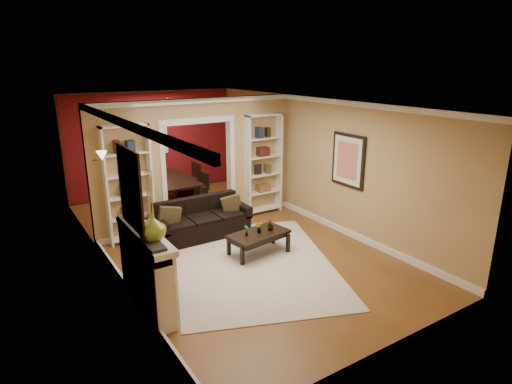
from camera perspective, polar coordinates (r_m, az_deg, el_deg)
floor at (r=8.59m, az=-3.98°, el=-6.45°), size 8.00×8.00×0.00m
ceiling at (r=7.92m, az=-4.38°, el=11.80°), size 8.00×8.00×0.00m
wall_back at (r=11.74m, az=-13.62°, el=6.37°), size 8.00×0.00×8.00m
wall_front at (r=5.18m, az=17.71°, el=-7.20°), size 8.00×0.00×8.00m
wall_left at (r=7.39m, az=-19.67°, el=-0.19°), size 0.00×8.00×8.00m
wall_right at (r=9.40m, az=7.99°, el=4.14°), size 0.00×8.00×8.00m
partition_wall at (r=9.19m, az=-7.77°, el=3.87°), size 4.50×0.15×2.70m
red_back_panel at (r=11.72m, az=-13.56°, el=6.21°), size 4.44×0.04×2.64m
dining_window at (r=11.65m, az=-13.57°, el=7.29°), size 0.78×0.03×0.98m
area_rug at (r=7.64m, az=-0.39°, el=-9.42°), size 3.80×4.41×0.01m
sofa at (r=8.69m, az=-7.26°, el=-3.56°), size 1.94×0.84×0.76m
pillow_left at (r=8.35m, az=-11.52°, el=-3.15°), size 0.43×0.15×0.42m
pillow_right at (r=8.91m, az=-3.25°, el=-1.64°), size 0.41×0.24×0.40m
coffee_table at (r=7.91m, az=0.35°, el=-6.87°), size 1.19×0.77×0.42m
plant_left at (r=7.66m, az=-1.28°, el=-5.13°), size 0.13×0.13×0.21m
plant_center at (r=7.79m, az=0.35°, el=-4.81°), size 0.13×0.13×0.19m
plant_right at (r=7.92m, az=1.93°, el=-4.34°), size 0.17×0.17×0.22m
bookshelf_left at (r=8.57m, az=-16.64°, el=0.97°), size 0.90×0.30×2.30m
bookshelf_right at (r=9.83m, az=0.92°, el=3.67°), size 0.90×0.30×2.30m
fireplace at (r=6.35m, az=-14.31°, el=-10.00°), size 0.32×1.70×1.16m
vase at (r=5.72m, az=-13.68°, el=-4.57°), size 0.42×0.42×0.38m
mirror at (r=5.87m, az=-16.45°, el=0.42°), size 0.03×0.95×1.10m
wall_sconce at (r=7.82m, az=-20.26°, el=4.29°), size 0.18×0.18×0.22m
framed_art at (r=8.61m, az=12.15°, el=4.13°), size 0.04×0.85×1.05m
dining_table at (r=10.87m, az=-11.07°, el=0.12°), size 1.82×1.02×0.64m
dining_chair_nw at (r=10.38m, az=-13.30°, el=-0.12°), size 0.47×0.47×0.88m
dining_chair_ne at (r=10.79m, az=-7.79°, el=0.55°), size 0.43×0.43×0.78m
dining_chair_sw at (r=10.94m, az=-14.36°, el=0.55°), size 0.54×0.54×0.84m
dining_chair_se at (r=11.29m, az=-9.10°, el=1.65°), size 0.58×0.58×0.94m
chandelier at (r=10.43m, az=-11.46°, el=8.97°), size 0.50×0.50×0.30m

